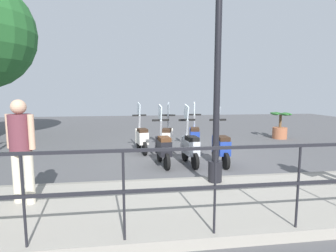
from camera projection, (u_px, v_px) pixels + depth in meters
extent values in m
plane|color=#4C4C4F|center=(186.00, 158.00, 7.39)|extent=(28.00, 28.00, 0.00)
cube|color=gray|center=(227.00, 202.00, 4.23)|extent=(2.20, 20.00, 0.15)
cube|color=gray|center=(208.00, 181.00, 5.26)|extent=(0.10, 20.00, 0.15)
cube|color=black|center=(259.00, 147.00, 3.11)|extent=(0.04, 16.00, 0.04)
cube|color=black|center=(258.00, 185.00, 3.17)|extent=(0.04, 16.00, 0.04)
cylinder|color=black|center=(298.00, 187.00, 3.24)|extent=(0.03, 0.03, 1.05)
cylinder|color=black|center=(215.00, 191.00, 3.10)|extent=(0.03, 0.03, 1.05)
cylinder|color=black|center=(124.00, 196.00, 2.96)|extent=(0.03, 0.03, 1.05)
cylinder|color=black|center=(24.00, 201.00, 2.82)|extent=(0.03, 0.03, 1.05)
cylinder|color=black|center=(215.00, 171.00, 4.99)|extent=(0.26, 0.26, 0.40)
cylinder|color=black|center=(218.00, 65.00, 4.74)|extent=(0.12, 0.12, 4.38)
cylinder|color=beige|center=(18.00, 176.00, 4.03)|extent=(0.14, 0.14, 0.82)
cylinder|color=beige|center=(29.00, 177.00, 3.97)|extent=(0.14, 0.14, 0.82)
cylinder|color=brown|center=(20.00, 133.00, 3.91)|extent=(0.42, 0.42, 0.55)
sphere|color=tan|center=(18.00, 107.00, 3.87)|extent=(0.22, 0.22, 0.22)
cylinder|color=tan|center=(9.00, 131.00, 3.96)|extent=(0.09, 0.09, 0.52)
cylinder|color=tan|center=(31.00, 132.00, 3.86)|extent=(0.09, 0.09, 0.52)
cylinder|color=#9E5B3D|center=(280.00, 133.00, 10.53)|extent=(0.56, 0.56, 0.45)
cylinder|color=brown|center=(280.00, 121.00, 10.47)|extent=(0.10, 0.10, 0.50)
ellipsoid|color=#2D6B2D|center=(277.00, 113.00, 10.67)|extent=(0.56, 0.16, 0.10)
ellipsoid|color=#2D6B2D|center=(284.00, 114.00, 10.18)|extent=(0.56, 0.16, 0.10)
ellipsoid|color=#2D6B2D|center=(275.00, 114.00, 10.39)|extent=(0.56, 0.16, 0.10)
ellipsoid|color=#2D6B2D|center=(287.00, 114.00, 10.46)|extent=(0.56, 0.16, 0.10)
ellipsoid|color=#2D6B2D|center=(274.00, 113.00, 10.58)|extent=(0.56, 0.16, 0.10)
ellipsoid|color=#2D6B2D|center=(288.00, 114.00, 10.28)|extent=(0.56, 0.16, 0.10)
cylinder|color=black|center=(215.00, 153.00, 7.12)|extent=(0.40, 0.08, 0.40)
cylinder|color=black|center=(226.00, 161.00, 6.31)|extent=(0.40, 0.08, 0.40)
cube|color=navy|center=(222.00, 147.00, 6.60)|extent=(0.60, 0.28, 0.36)
cube|color=navy|center=(218.00, 144.00, 6.88)|extent=(0.12, 0.30, 0.44)
cube|color=black|center=(223.00, 138.00, 6.50)|extent=(0.40, 0.26, 0.10)
cylinder|color=gray|center=(218.00, 130.00, 6.89)|extent=(0.18, 0.07, 0.55)
cube|color=black|center=(218.00, 120.00, 6.86)|extent=(0.06, 0.44, 0.05)
cube|color=silver|center=(217.00, 112.00, 6.89)|extent=(0.39, 0.03, 0.42)
cylinder|color=black|center=(185.00, 154.00, 7.09)|extent=(0.41, 0.12, 0.40)
cylinder|color=black|center=(195.00, 161.00, 6.29)|extent=(0.41, 0.12, 0.40)
cube|color=#B7BCC6|center=(191.00, 147.00, 6.57)|extent=(0.63, 0.34, 0.36)
cube|color=#B7BCC6|center=(187.00, 144.00, 6.85)|extent=(0.15, 0.31, 0.44)
cube|color=black|center=(192.00, 139.00, 6.47)|extent=(0.42, 0.30, 0.10)
cylinder|color=gray|center=(187.00, 130.00, 6.86)|extent=(0.19, 0.09, 0.55)
cube|color=black|center=(187.00, 120.00, 6.83)|extent=(0.10, 0.44, 0.05)
cube|color=silver|center=(186.00, 112.00, 6.86)|extent=(0.39, 0.07, 0.42)
cylinder|color=black|center=(160.00, 154.00, 7.03)|extent=(0.41, 0.12, 0.40)
cylinder|color=black|center=(167.00, 162.00, 6.23)|extent=(0.41, 0.12, 0.40)
cube|color=black|center=(164.00, 148.00, 6.52)|extent=(0.63, 0.35, 0.36)
cube|color=black|center=(161.00, 145.00, 6.79)|extent=(0.15, 0.31, 0.44)
cube|color=#4C2D19|center=(164.00, 139.00, 6.42)|extent=(0.43, 0.30, 0.10)
cylinder|color=gray|center=(161.00, 131.00, 6.81)|extent=(0.19, 0.09, 0.55)
cube|color=black|center=(161.00, 120.00, 6.77)|extent=(0.11, 0.44, 0.05)
cube|color=silver|center=(160.00, 112.00, 6.80)|extent=(0.39, 0.07, 0.42)
cylinder|color=black|center=(194.00, 142.00, 8.74)|extent=(0.41, 0.15, 0.40)
cylinder|color=black|center=(195.00, 147.00, 7.92)|extent=(0.41, 0.15, 0.40)
cube|color=navy|center=(195.00, 136.00, 8.21)|extent=(0.64, 0.38, 0.36)
cube|color=navy|center=(194.00, 134.00, 8.49)|extent=(0.17, 0.32, 0.44)
cube|color=black|center=(195.00, 129.00, 8.11)|extent=(0.44, 0.33, 0.10)
cylinder|color=gray|center=(194.00, 123.00, 8.51)|extent=(0.19, 0.10, 0.55)
cube|color=black|center=(194.00, 115.00, 8.47)|extent=(0.14, 0.44, 0.05)
cube|color=silver|center=(194.00, 108.00, 8.51)|extent=(0.39, 0.10, 0.42)
cylinder|color=black|center=(169.00, 143.00, 8.52)|extent=(0.41, 0.18, 0.40)
cylinder|color=black|center=(166.00, 149.00, 7.70)|extent=(0.41, 0.18, 0.40)
cube|color=beige|center=(167.00, 137.00, 7.99)|extent=(0.65, 0.42, 0.36)
cube|color=beige|center=(168.00, 135.00, 8.27)|extent=(0.19, 0.32, 0.44)
cube|color=black|center=(167.00, 130.00, 7.89)|extent=(0.45, 0.35, 0.10)
cylinder|color=gray|center=(168.00, 124.00, 8.29)|extent=(0.19, 0.11, 0.55)
cube|color=black|center=(168.00, 115.00, 8.25)|extent=(0.17, 0.44, 0.05)
cube|color=silver|center=(169.00, 109.00, 8.29)|extent=(0.38, 0.13, 0.42)
cylinder|color=black|center=(139.00, 144.00, 8.47)|extent=(0.41, 0.15, 0.40)
cylinder|color=black|center=(145.00, 149.00, 7.69)|extent=(0.41, 0.15, 0.40)
cube|color=beige|center=(142.00, 138.00, 7.97)|extent=(0.64, 0.39, 0.36)
cube|color=beige|center=(140.00, 135.00, 8.24)|extent=(0.17, 0.32, 0.44)
cube|color=black|center=(142.00, 130.00, 7.87)|extent=(0.44, 0.33, 0.10)
cylinder|color=gray|center=(139.00, 124.00, 8.25)|extent=(0.19, 0.10, 0.55)
cube|color=black|center=(139.00, 115.00, 8.22)|extent=(0.14, 0.44, 0.05)
cube|color=silver|center=(139.00, 109.00, 8.25)|extent=(0.39, 0.10, 0.42)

